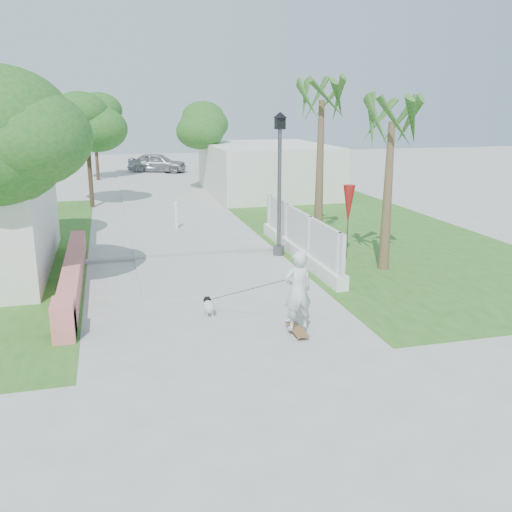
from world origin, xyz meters
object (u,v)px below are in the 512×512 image
object	(u,v)px
patio_umbrella	(349,205)
parked_car	(157,163)
skateboarder	(253,291)
bollard	(176,215)
street_lamp	(279,179)
dog	(208,306)

from	to	relation	value
patio_umbrella	parked_car	bearing A→B (deg)	98.29
skateboarder	parked_car	world-z (taller)	skateboarder
bollard	skateboarder	bearing A→B (deg)	-87.51
street_lamp	bollard	bearing A→B (deg)	120.96
patio_umbrella	parked_car	xyz separation A→B (m)	(-3.60, 24.70, -1.00)
patio_umbrella	parked_car	world-z (taller)	patio_umbrella
skateboarder	dog	size ratio (longest dim) A/B	3.58
patio_umbrella	bollard	bearing A→B (deg)	129.91
bollard	skateboarder	distance (m)	10.07
patio_umbrella	skateboarder	bearing A→B (deg)	-132.43
bollard	parked_car	distance (m)	19.23
bollard	dog	distance (m)	9.26
street_lamp	patio_umbrella	size ratio (longest dim) A/B	1.93
skateboarder	parked_car	xyz separation A→B (m)	(0.56, 29.26, -0.10)
street_lamp	parked_car	size ratio (longest dim) A/B	1.11
skateboarder	bollard	bearing A→B (deg)	-94.21
parked_car	patio_umbrella	bearing A→B (deg)	-152.93
bollard	parked_car	size ratio (longest dim) A/B	0.27
bollard	patio_umbrella	distance (m)	7.25
dog	parked_car	xyz separation A→B (m)	(1.41, 28.45, 0.46)
bollard	patio_umbrella	world-z (taller)	patio_umbrella
patio_umbrella	dog	size ratio (longest dim) A/B	3.80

